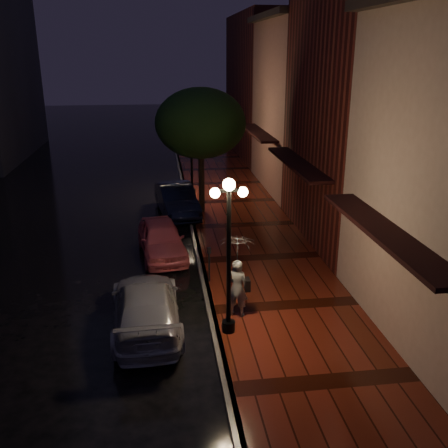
{
  "coord_description": "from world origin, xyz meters",
  "views": [
    {
      "loc": [
        -1.34,
        -16.88,
        7.42
      ],
      "look_at": [
        0.93,
        0.37,
        1.4
      ],
      "focal_mm": 40.0,
      "sensor_mm": 36.0,
      "label": 1
    }
  ],
  "objects_px": {
    "silver_car": "(146,306)",
    "parking_meter": "(209,261)",
    "street_tree": "(201,125)",
    "woman_with_umbrella": "(237,264)",
    "pink_car": "(162,239)",
    "navy_car": "(177,200)",
    "streetlamp_near": "(229,248)",
    "streetlamp_far": "(191,149)"
  },
  "relations": [
    {
      "from": "street_tree",
      "to": "pink_car",
      "type": "relative_size",
      "value": 1.46
    },
    {
      "from": "streetlamp_near",
      "to": "silver_car",
      "type": "bearing_deg",
      "value": 162.02
    },
    {
      "from": "silver_car",
      "to": "parking_meter",
      "type": "bearing_deg",
      "value": -131.88
    },
    {
      "from": "street_tree",
      "to": "navy_car",
      "type": "xyz_separation_m",
      "value": [
        -1.21,
        0.1,
        -3.51
      ]
    },
    {
      "from": "woman_with_umbrella",
      "to": "street_tree",
      "type": "bearing_deg",
      "value": -65.19
    },
    {
      "from": "silver_car",
      "to": "street_tree",
      "type": "bearing_deg",
      "value": -106.14
    },
    {
      "from": "streetlamp_near",
      "to": "navy_car",
      "type": "distance_m",
      "value": 11.28
    },
    {
      "from": "woman_with_umbrella",
      "to": "parking_meter",
      "type": "height_order",
      "value": "woman_with_umbrella"
    },
    {
      "from": "streetlamp_near",
      "to": "woman_with_umbrella",
      "type": "bearing_deg",
      "value": 66.78
    },
    {
      "from": "navy_car",
      "to": "woman_with_umbrella",
      "type": "xyz_separation_m",
      "value": [
        1.32,
        -10.23,
        1.02
      ]
    },
    {
      "from": "pink_car",
      "to": "parking_meter",
      "type": "relative_size",
      "value": 3.3
    },
    {
      "from": "navy_car",
      "to": "streetlamp_far",
      "type": "bearing_deg",
      "value": 64.1
    },
    {
      "from": "woman_with_umbrella",
      "to": "pink_car",
      "type": "bearing_deg",
      "value": -43.64
    },
    {
      "from": "streetlamp_near",
      "to": "parking_meter",
      "type": "relative_size",
      "value": 3.57
    },
    {
      "from": "navy_car",
      "to": "parking_meter",
      "type": "height_order",
      "value": "navy_car"
    },
    {
      "from": "streetlamp_near",
      "to": "navy_car",
      "type": "xyz_separation_m",
      "value": [
        -0.95,
        11.09,
        -1.86
      ]
    },
    {
      "from": "streetlamp_far",
      "to": "navy_car",
      "type": "xyz_separation_m",
      "value": [
        -0.95,
        -2.91,
        -1.86
      ]
    },
    {
      "from": "street_tree",
      "to": "woman_with_umbrella",
      "type": "distance_m",
      "value": 10.43
    },
    {
      "from": "streetlamp_far",
      "to": "woman_with_umbrella",
      "type": "bearing_deg",
      "value": -88.39
    },
    {
      "from": "streetlamp_far",
      "to": "pink_car",
      "type": "relative_size",
      "value": 1.08
    },
    {
      "from": "parking_meter",
      "to": "street_tree",
      "type": "bearing_deg",
      "value": 64.24
    },
    {
      "from": "streetlamp_near",
      "to": "streetlamp_far",
      "type": "xyz_separation_m",
      "value": [
        0.0,
        14.0,
        0.0
      ]
    },
    {
      "from": "streetlamp_far",
      "to": "pink_car",
      "type": "bearing_deg",
      "value": -102.26
    },
    {
      "from": "pink_car",
      "to": "navy_car",
      "type": "height_order",
      "value": "navy_car"
    },
    {
      "from": "pink_car",
      "to": "parking_meter",
      "type": "distance_m",
      "value": 3.21
    },
    {
      "from": "streetlamp_near",
      "to": "streetlamp_far",
      "type": "relative_size",
      "value": 1.0
    },
    {
      "from": "street_tree",
      "to": "pink_car",
      "type": "distance_m",
      "value": 6.44
    },
    {
      "from": "street_tree",
      "to": "silver_car",
      "type": "bearing_deg",
      "value": -103.66
    },
    {
      "from": "pink_car",
      "to": "silver_car",
      "type": "xyz_separation_m",
      "value": [
        -0.5,
        -5.29,
        -0.01
      ]
    },
    {
      "from": "pink_car",
      "to": "navy_car",
      "type": "bearing_deg",
      "value": 74.35
    },
    {
      "from": "streetlamp_near",
      "to": "navy_car",
      "type": "bearing_deg",
      "value": 94.9
    },
    {
      "from": "street_tree",
      "to": "parking_meter",
      "type": "height_order",
      "value": "street_tree"
    },
    {
      "from": "streetlamp_far",
      "to": "navy_car",
      "type": "bearing_deg",
      "value": -108.06
    },
    {
      "from": "navy_car",
      "to": "woman_with_umbrella",
      "type": "height_order",
      "value": "woman_with_umbrella"
    },
    {
      "from": "parking_meter",
      "to": "silver_car",
      "type": "bearing_deg",
      "value": -151.78
    },
    {
      "from": "woman_with_umbrella",
      "to": "parking_meter",
      "type": "relative_size",
      "value": 2.02
    },
    {
      "from": "pink_car",
      "to": "silver_car",
      "type": "bearing_deg",
      "value": -102.28
    },
    {
      "from": "silver_car",
      "to": "streetlamp_far",
      "type": "bearing_deg",
      "value": -102.05
    },
    {
      "from": "woman_with_umbrella",
      "to": "navy_car",
      "type": "bearing_deg",
      "value": -58.46
    },
    {
      "from": "streetlamp_near",
      "to": "street_tree",
      "type": "bearing_deg",
      "value": 88.65
    },
    {
      "from": "street_tree",
      "to": "parking_meter",
      "type": "relative_size",
      "value": 4.81
    },
    {
      "from": "silver_car",
      "to": "navy_car",
      "type": "bearing_deg",
      "value": -99.56
    }
  ]
}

